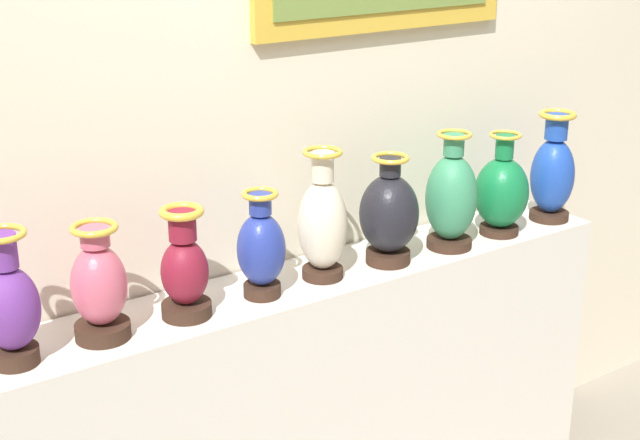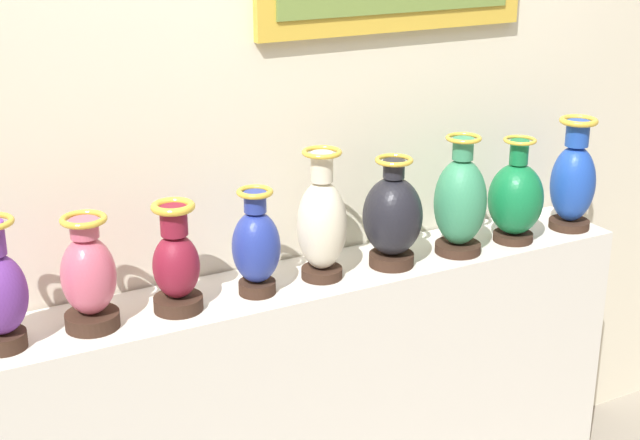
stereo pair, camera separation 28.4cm
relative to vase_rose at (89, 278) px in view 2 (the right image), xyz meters
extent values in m
cube|color=silver|center=(0.72, 0.03, -0.63)|extent=(2.16, 0.32, 0.97)
cube|color=beige|center=(0.72, 0.25, 0.42)|extent=(4.03, 0.10, 3.09)
cylinder|color=#382319|center=(-0.24, -0.01, -0.12)|extent=(0.12, 0.12, 0.04)
cylinder|color=#382319|center=(0.00, 0.00, -0.13)|extent=(0.15, 0.15, 0.04)
ellipsoid|color=#CC5972|center=(0.00, 0.00, 0.01)|extent=(0.15, 0.15, 0.22)
cylinder|color=#CC5972|center=(0.00, 0.00, 0.14)|extent=(0.08, 0.08, 0.05)
torus|color=gold|center=(0.00, 0.00, 0.17)|extent=(0.13, 0.13, 0.02)
cylinder|color=#382319|center=(0.25, -0.01, -0.13)|extent=(0.14, 0.14, 0.04)
ellipsoid|color=maroon|center=(0.25, -0.01, -0.01)|extent=(0.13, 0.13, 0.19)
cylinder|color=maroon|center=(0.25, -0.01, 0.12)|extent=(0.08, 0.08, 0.08)
torus|color=gold|center=(0.25, -0.01, 0.16)|extent=(0.12, 0.12, 0.02)
cylinder|color=#382319|center=(0.49, -0.01, -0.13)|extent=(0.11, 0.11, 0.04)
ellipsoid|color=#263899|center=(0.49, -0.01, 0.00)|extent=(0.14, 0.14, 0.22)
cylinder|color=#263899|center=(0.49, -0.01, 0.14)|extent=(0.07, 0.07, 0.06)
torus|color=gold|center=(0.49, -0.01, 0.17)|extent=(0.11, 0.11, 0.02)
cylinder|color=#382319|center=(0.72, 0.00, -0.13)|extent=(0.13, 0.13, 0.03)
ellipsoid|color=beige|center=(0.72, 0.00, 0.02)|extent=(0.15, 0.15, 0.28)
cylinder|color=beige|center=(0.72, 0.00, 0.21)|extent=(0.07, 0.07, 0.09)
torus|color=gold|center=(0.72, 0.00, 0.25)|extent=(0.12, 0.12, 0.01)
cylinder|color=#382319|center=(0.96, -0.02, -0.13)|extent=(0.14, 0.14, 0.04)
ellipsoid|color=black|center=(0.96, -0.02, 0.02)|extent=(0.19, 0.19, 0.25)
cylinder|color=black|center=(0.96, -0.02, 0.17)|extent=(0.07, 0.07, 0.06)
torus|color=gold|center=(0.96, -0.02, 0.20)|extent=(0.12, 0.12, 0.02)
cylinder|color=#382319|center=(1.21, -0.03, -0.13)|extent=(0.15, 0.15, 0.03)
ellipsoid|color=#388C60|center=(1.21, -0.03, 0.03)|extent=(0.17, 0.17, 0.29)
cylinder|color=#388C60|center=(1.21, -0.03, 0.21)|extent=(0.07, 0.07, 0.07)
torus|color=gold|center=(1.21, -0.03, 0.24)|extent=(0.12, 0.12, 0.01)
cylinder|color=#382319|center=(1.45, -0.03, -0.13)|extent=(0.14, 0.14, 0.03)
ellipsoid|color=#14723D|center=(1.45, -0.03, 0.00)|extent=(0.19, 0.19, 0.25)
cylinder|color=#14723D|center=(1.45, -0.03, 0.17)|extent=(0.06, 0.06, 0.08)
torus|color=gold|center=(1.45, -0.03, 0.21)|extent=(0.11, 0.11, 0.01)
cylinder|color=#382319|center=(1.70, -0.02, -0.13)|extent=(0.14, 0.14, 0.03)
ellipsoid|color=#1E47B2|center=(1.70, -0.02, 0.02)|extent=(0.16, 0.16, 0.27)
cylinder|color=#1E47B2|center=(1.70, -0.02, 0.20)|extent=(0.08, 0.08, 0.09)
torus|color=gold|center=(1.70, -0.02, 0.24)|extent=(0.13, 0.13, 0.02)
camera|label=1|loc=(-0.80, -2.18, 0.99)|focal=52.30mm
camera|label=2|loc=(-0.56, -2.33, 0.99)|focal=52.30mm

